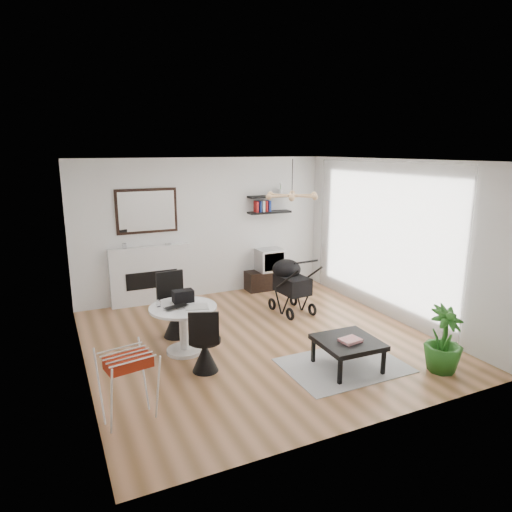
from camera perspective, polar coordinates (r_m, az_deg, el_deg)
name	(u,v)px	position (r m, az deg, el deg)	size (l,w,h in m)	color
floor	(259,340)	(7.10, 0.41, -10.45)	(5.00, 5.00, 0.00)	brown
ceiling	(260,160)	(6.51, 0.45, 11.88)	(5.00, 5.00, 0.00)	white
wall_back	(204,228)	(8.96, -6.48, 3.48)	(5.00, 5.00, 0.00)	white
wall_left	(78,273)	(6.07, -21.42, -2.04)	(5.00, 5.00, 0.00)	white
wall_right	(393,240)	(8.05, 16.72, 1.91)	(5.00, 5.00, 0.00)	white
sheer_curtain	(380,239)	(8.14, 15.26, 2.11)	(0.04, 3.60, 2.60)	white
fireplace	(151,268)	(8.74, -13.05, -1.48)	(1.50, 0.17, 2.16)	white
shelf_lower	(270,212)	(9.32, 1.70, 5.49)	(0.90, 0.25, 0.04)	black
shelf_upper	(270,196)	(9.28, 1.71, 7.45)	(0.90, 0.25, 0.04)	black
pendant_lamp	(292,196)	(7.13, 4.52, 7.53)	(0.90, 0.90, 0.10)	tan
tv_console	(270,279)	(9.55, 1.82, -2.92)	(1.06, 0.37, 0.40)	black
crt_tv	(269,260)	(9.43, 1.70, -0.45)	(0.52, 0.46, 0.46)	#ADAEB0
dining_table	(184,322)	(6.61, -9.04, -8.18)	(0.95, 0.95, 0.70)	white
laptop	(178,308)	(6.43, -9.70, -6.43)	(0.34, 0.22, 0.03)	black
black_bag	(183,296)	(6.69, -9.11, -4.97)	(0.29, 0.18, 0.18)	black
newspaper	(197,307)	(6.47, -7.39, -6.31)	(0.32, 0.26, 0.01)	silver
drinking_glass	(159,303)	(6.57, -12.08, -5.81)	(0.06, 0.06, 0.09)	white
chair_far	(175,317)	(7.25, -10.07, -7.46)	(0.48, 0.49, 1.00)	black
chair_near	(205,352)	(6.10, -6.40, -11.79)	(0.46, 0.48, 0.89)	black
drying_rack	(129,386)	(5.18, -15.64, -15.33)	(0.61, 0.58, 0.79)	white
stroller	(290,287)	(8.18, 4.32, -3.90)	(0.58, 0.88, 1.05)	black
rug	(344,365)	(6.44, 10.89, -13.27)	(1.60, 1.16, 0.01)	#ACACAC
coffee_table	(348,343)	(6.23, 11.43, -10.62)	(0.80, 0.80, 0.39)	black
magazines	(350,340)	(6.16, 11.71, -10.26)	(0.26, 0.21, 0.04)	#DE373F
potted_plant	(444,340)	(6.50, 22.43, -9.64)	(0.49, 0.49, 0.88)	#235F1B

